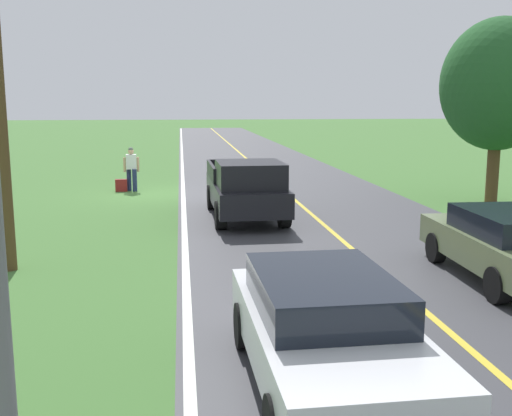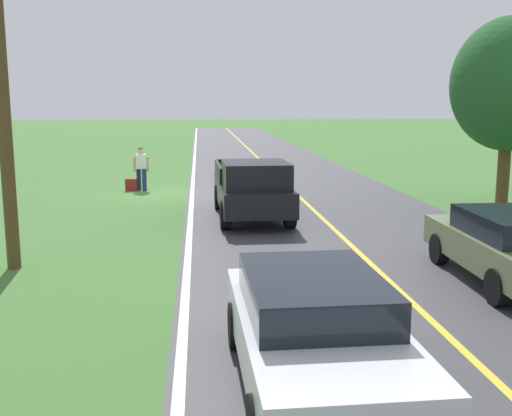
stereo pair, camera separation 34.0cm
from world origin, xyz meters
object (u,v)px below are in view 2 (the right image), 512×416
object	(u,v)px
pickup_truck_passing	(252,187)
sedan_ahead_same_lane	(315,329)
sedan_mid_oncoming	(510,245)
utility_pole_roadside	(2,91)
hitchhiker_walking	(141,166)
tree_far_side_near	(510,85)
suitcase_carried	(131,185)

from	to	relation	value
pickup_truck_passing	sedan_ahead_same_lane	distance (m)	11.05
sedan_mid_oncoming	utility_pole_roadside	xyz separation A→B (m)	(10.00, -1.97, 2.96)
pickup_truck_passing	sedan_ahead_same_lane	world-z (taller)	pickup_truck_passing
pickup_truck_passing	utility_pole_roadside	distance (m)	7.98
utility_pole_roadside	hitchhiker_walking	bearing A→B (deg)	-98.27
hitchhiker_walking	tree_far_side_near	size ratio (longest dim) A/B	0.27
suitcase_carried	pickup_truck_passing	world-z (taller)	pickup_truck_passing
suitcase_carried	pickup_truck_passing	bearing A→B (deg)	29.83
pickup_truck_passing	tree_far_side_near	world-z (taller)	tree_far_side_near
suitcase_carried	sedan_ahead_same_lane	distance (m)	17.84
pickup_truck_passing	sedan_mid_oncoming	distance (m)	8.28
tree_far_side_near	pickup_truck_passing	bearing A→B (deg)	13.18
pickup_truck_passing	sedan_ahead_same_lane	size ratio (longest dim) A/B	1.23
hitchhiker_walking	sedan_ahead_same_lane	world-z (taller)	hitchhiker_walking
sedan_mid_oncoming	sedan_ahead_same_lane	world-z (taller)	same
hitchhiker_walking	sedan_mid_oncoming	world-z (taller)	hitchhiker_walking
hitchhiker_walking	suitcase_carried	bearing A→B (deg)	15.35
hitchhiker_walking	pickup_truck_passing	bearing A→B (deg)	121.24
suitcase_carried	sedan_mid_oncoming	xyz separation A→B (m)	(-8.75, 13.30, 0.51)
tree_far_side_near	sedan_mid_oncoming	distance (m)	10.70
pickup_truck_passing	utility_pole_roadside	xyz separation A→B (m)	(5.56, 5.02, 2.75)
suitcase_carried	sedan_ahead_same_lane	bearing A→B (deg)	8.82
sedan_ahead_same_lane	sedan_mid_oncoming	bearing A→B (deg)	-138.87
suitcase_carried	sedan_ahead_same_lane	size ratio (longest dim) A/B	0.11
suitcase_carried	utility_pole_roadside	size ratio (longest dim) A/B	0.07
hitchhiker_walking	tree_far_side_near	xyz separation A→B (m)	(-12.87, 4.32, 3.10)
tree_far_side_near	sedan_mid_oncoming	xyz separation A→B (m)	(4.54, 9.10, -3.33)
suitcase_carried	pickup_truck_passing	size ratio (longest dim) A/B	0.09
sedan_ahead_same_lane	utility_pole_roadside	bearing A→B (deg)	-48.34
suitcase_carried	tree_far_side_near	distance (m)	14.45
hitchhiker_walking	pickup_truck_passing	distance (m)	7.51
hitchhiker_walking	utility_pole_roadside	size ratio (longest dim) A/B	0.24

